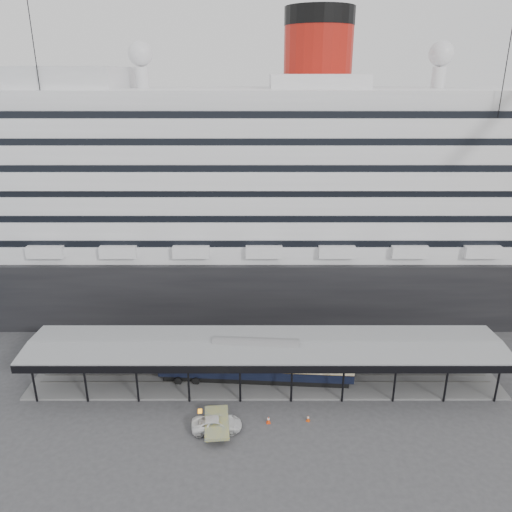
{
  "coord_description": "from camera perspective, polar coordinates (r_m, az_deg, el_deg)",
  "views": [
    {
      "loc": [
        -1.12,
        -46.53,
        35.1
      ],
      "look_at": [
        -1.1,
        8.0,
        14.99
      ],
      "focal_mm": 35.0,
      "sensor_mm": 36.0,
      "label": 1
    }
  ],
  "objects": [
    {
      "name": "ground",
      "position": [
        58.3,
        1.14,
        -16.78
      ],
      "size": [
        200.0,
        200.0,
        0.0
      ],
      "primitive_type": "plane",
      "color": "#37373A",
      "rests_on": "ground"
    },
    {
      "name": "platform_canopy",
      "position": [
        61.06,
        1.06,
        -12.18
      ],
      "size": [
        56.0,
        9.18,
        5.3
      ],
      "color": "slate",
      "rests_on": "ground"
    },
    {
      "name": "traffic_cone_mid",
      "position": [
        56.35,
        5.98,
        -17.94
      ],
      "size": [
        0.5,
        0.5,
        0.75
      ],
      "rotation": [
        0.0,
        0.0,
        -0.39
      ],
      "color": "#D0450B",
      "rests_on": "ground"
    },
    {
      "name": "cruise_ship",
      "position": [
        80.31,
        0.82,
        8.2
      ],
      "size": [
        130.0,
        30.0,
        43.9
      ],
      "color": "black",
      "rests_on": "ground"
    },
    {
      "name": "port_truck",
      "position": [
        54.9,
        -4.51,
        -18.6
      ],
      "size": [
        5.4,
        2.86,
        1.45
      ],
      "primitive_type": "imported",
      "rotation": [
        0.0,
        0.0,
        1.66
      ],
      "color": "white",
      "rests_on": "ground"
    },
    {
      "name": "pullman_carriage",
      "position": [
        60.84,
        -0.03,
        -11.88
      ],
      "size": [
        23.32,
        4.57,
        22.75
      ],
      "rotation": [
        0.0,
        0.0,
        -0.07
      ],
      "color": "black",
      "rests_on": "ground"
    },
    {
      "name": "traffic_cone_left",
      "position": [
        55.11,
        -2.93,
        -18.9
      ],
      "size": [
        0.38,
        0.38,
        0.67
      ],
      "rotation": [
        0.0,
        0.0,
        0.11
      ],
      "color": "#DE5D0C",
      "rests_on": "ground"
    },
    {
      "name": "traffic_cone_right",
      "position": [
        55.81,
        1.43,
        -18.19
      ],
      "size": [
        0.47,
        0.47,
        0.84
      ],
      "rotation": [
        0.0,
        0.0,
        0.09
      ],
      "color": "#E83B0C",
      "rests_on": "ground"
    }
  ]
}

